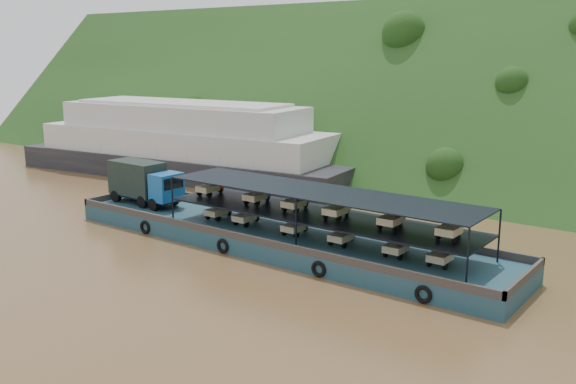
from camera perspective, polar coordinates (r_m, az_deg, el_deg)
The scene contains 4 objects.
ground at distance 46.20m, azimuth -0.24°, elevation -4.85°, with size 160.00×160.00×0.00m, color brown.
hillside at distance 77.24m, azimuth 16.05°, elevation 1.75°, with size 140.00×28.00×28.00m, color #1B3915.
cargo_barge at distance 46.60m, azimuth -2.31°, elevation -3.20°, with size 35.00×7.18×4.72m.
passenger_ferry at distance 72.73m, azimuth -9.27°, elevation 4.28°, with size 41.60×15.25×8.23m.
Camera 1 is at (26.53, -35.21, 13.81)m, focal length 40.00 mm.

